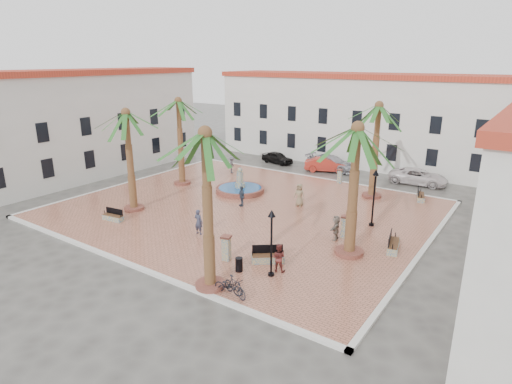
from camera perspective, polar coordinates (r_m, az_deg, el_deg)
ground at (r=32.35m, az=-1.46°, el=-2.41°), size 120.00×120.00×0.00m
plaza at (r=32.33m, az=-1.46°, el=-2.28°), size 26.00×22.00×0.15m
kerb_n at (r=41.31m, az=7.56°, el=1.96°), size 26.30×0.30×0.16m
kerb_s at (r=25.01m, az=-16.66°, el=-9.15°), size 26.30×0.30×0.16m
kerb_e at (r=27.32m, az=21.37°, el=-7.33°), size 0.30×22.30×0.16m
kerb_w at (r=41.01m, az=-16.31°, el=1.28°), size 0.30×22.30×0.16m
building_north at (r=48.45m, az=12.76°, el=9.61°), size 30.40×7.40×9.50m
building_west at (r=44.80m, az=-21.79°, el=8.54°), size 6.40×24.40×10.00m
fountain at (r=36.15m, az=-2.14°, el=0.46°), size 4.09×4.09×2.11m
palm_nw at (r=37.85m, az=-10.28°, el=10.68°), size 4.75×4.75×7.70m
palm_sw at (r=31.82m, az=-16.87°, el=8.68°), size 4.82×4.82×7.53m
palm_s at (r=19.33m, az=-6.73°, el=5.41°), size 4.84×4.84×7.98m
palm_e at (r=23.55m, az=13.28°, el=6.24°), size 5.35×5.35×7.66m
palm_ne at (r=34.78m, az=15.99°, el=9.67°), size 5.08×5.08×7.72m
bench_s at (r=31.42m, az=-18.52°, el=-3.20°), size 1.64×0.70×0.84m
bench_se at (r=23.90m, az=1.59°, el=-8.74°), size 1.77×1.55×0.96m
bench_e at (r=26.56m, az=17.82°, el=-6.80°), size 1.00×2.01×1.02m
bench_ne at (r=36.53m, az=21.07°, el=-0.58°), size 1.03×1.87×0.94m
lamppost_s at (r=21.60m, az=2.08°, el=-5.31°), size 0.39×0.39×3.64m
lamppost_e at (r=29.18m, az=15.54°, el=0.51°), size 0.42×0.42×3.90m
bollard_se at (r=23.98m, az=-3.97°, el=-7.41°), size 0.63×0.63×1.45m
bollard_n at (r=39.37m, az=11.09°, el=2.11°), size 0.53×0.53×1.27m
bollard_e at (r=27.43m, az=11.76°, el=-4.49°), size 0.62×0.62×1.44m
litter_bin at (r=22.91m, az=-2.28°, el=-9.64°), size 0.40×0.40×0.77m
cyclist_a at (r=27.57m, az=-7.67°, el=-3.96°), size 0.63×0.43×1.66m
bicycle_a at (r=20.92m, az=-3.65°, el=-12.40°), size 1.61×0.75×0.81m
cyclist_b at (r=22.78m, az=3.02°, el=-8.72°), size 0.88×0.76×1.55m
bicycle_b at (r=20.67m, az=-2.82°, el=-12.48°), size 1.72×0.92×1.00m
pedestrian_fountain_a at (r=32.70m, az=5.81°, el=-0.38°), size 0.86×0.57×1.75m
pedestrian_fountain_b at (r=32.54m, az=-1.93°, el=-0.55°), size 0.99×0.80×1.58m
pedestrian_north at (r=42.13m, az=-3.21°, el=3.66°), size 1.01×1.24×1.68m
pedestrian_east at (r=26.99m, az=10.62°, el=-4.69°), size 0.77×1.53×1.57m
car_black at (r=46.80m, az=2.86°, el=4.60°), size 3.90×2.10×1.26m
car_red at (r=43.82m, az=9.41°, el=3.64°), size 4.65×3.12×1.45m
car_silver at (r=44.38m, az=10.02°, el=3.83°), size 5.32×2.29×1.52m
car_white at (r=41.51m, az=20.82°, el=1.93°), size 5.20×2.63×1.41m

